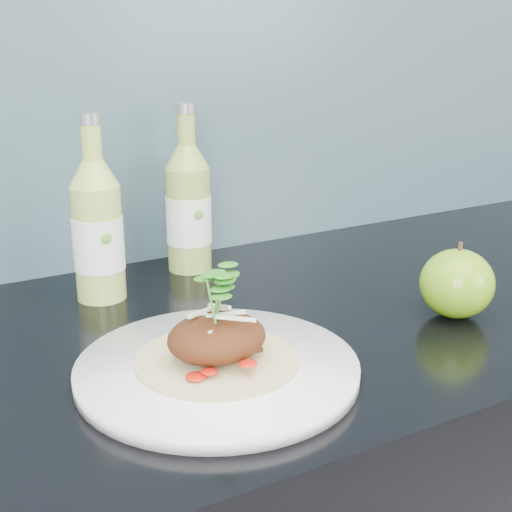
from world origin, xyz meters
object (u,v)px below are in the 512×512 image
object	(u,v)px
cider_bottle_left	(98,231)
green_apple	(457,283)
dinner_plate	(217,369)
cider_bottle_right	(189,208)

from	to	relation	value
cider_bottle_left	green_apple	bearing A→B (deg)	-32.15
green_apple	dinner_plate	bearing A→B (deg)	179.49
cider_bottle_left	cider_bottle_right	distance (m)	0.16
green_apple	cider_bottle_right	size ratio (longest dim) A/B	0.40
cider_bottle_left	cider_bottle_right	world-z (taller)	same
dinner_plate	cider_bottle_left	world-z (taller)	cider_bottle_left
dinner_plate	cider_bottle_right	distance (m)	0.36
cider_bottle_left	cider_bottle_right	xyz separation A→B (m)	(0.15, 0.05, 0.00)
dinner_plate	green_apple	bearing A→B (deg)	-0.51
cider_bottle_right	green_apple	bearing A→B (deg)	-51.18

